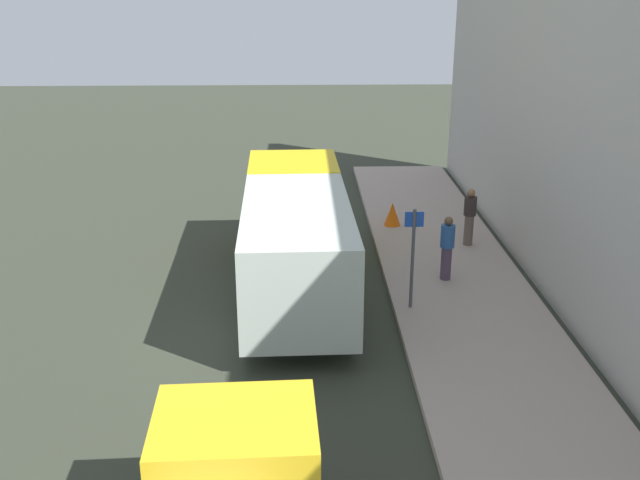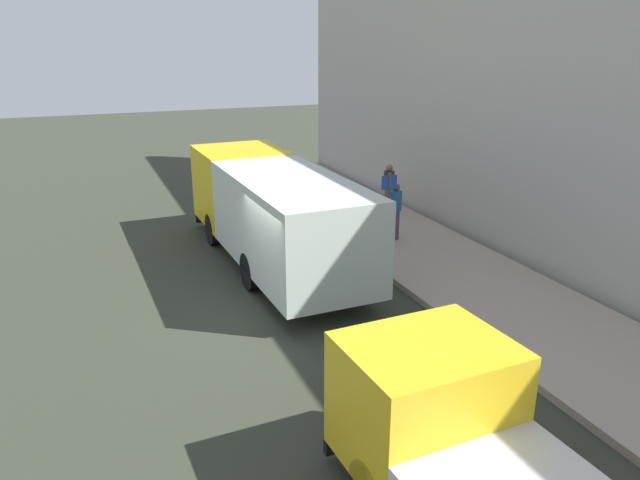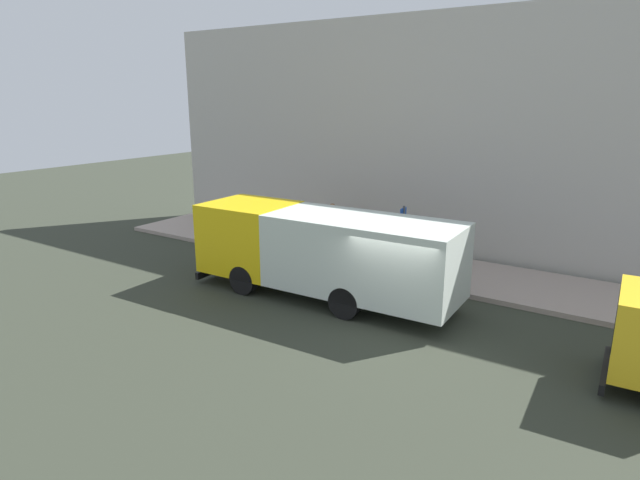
% 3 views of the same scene
% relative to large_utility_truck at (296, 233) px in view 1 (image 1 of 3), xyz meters
% --- Properties ---
extents(ground, '(80.00, 80.00, 0.00)m').
position_rel_large_utility_truck_xyz_m(ground, '(-0.66, -2.88, -1.56)').
color(ground, '#303529').
extents(sidewalk, '(3.66, 30.00, 0.16)m').
position_rel_large_utility_truck_xyz_m(sidewalk, '(4.17, -2.88, -1.48)').
color(sidewalk, '#A69489').
rests_on(sidewalk, ground).
extents(building_facade, '(0.50, 30.00, 9.14)m').
position_rel_large_utility_truck_xyz_m(building_facade, '(6.50, -2.88, 3.01)').
color(building_facade, '#B3AFA7').
rests_on(building_facade, ground).
extents(large_utility_truck, '(2.70, 8.66, 2.72)m').
position_rel_large_utility_truck_xyz_m(large_utility_truck, '(0.00, 0.00, 0.00)').
color(large_utility_truck, yellow).
rests_on(large_utility_truck, ground).
extents(pedestrian_walking, '(0.37, 0.37, 1.70)m').
position_rel_large_utility_truck_xyz_m(pedestrian_walking, '(5.05, 2.79, -0.50)').
color(pedestrian_walking, brown).
rests_on(pedestrian_walking, sidewalk).
extents(pedestrian_standing, '(0.52, 0.52, 1.71)m').
position_rel_large_utility_truck_xyz_m(pedestrian_standing, '(3.89, 0.25, -0.50)').
color(pedestrian_standing, '#4E3E55').
rests_on(pedestrian_standing, sidewalk).
extents(traffic_cone_orange, '(0.52, 0.52, 0.74)m').
position_rel_large_utility_truck_xyz_m(traffic_cone_orange, '(3.04, 4.63, -1.03)').
color(traffic_cone_orange, orange).
rests_on(traffic_cone_orange, sidewalk).
extents(street_sign_post, '(0.44, 0.08, 2.46)m').
position_rel_large_utility_truck_xyz_m(street_sign_post, '(2.74, -1.43, 0.06)').
color(street_sign_post, '#4C5156').
rests_on(street_sign_post, sidewalk).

